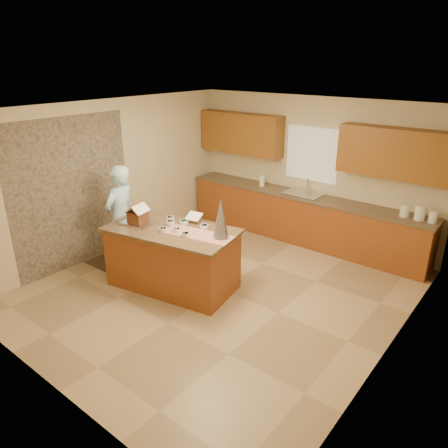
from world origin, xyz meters
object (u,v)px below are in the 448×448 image
(tinsel_tree, at_px, (221,219))
(boy, at_px, (121,217))
(island_base, at_px, (173,259))
(gingerbread_house, at_px, (138,215))

(tinsel_tree, bearing_deg, boy, -173.47)
(tinsel_tree, height_order, boy, boy)
(tinsel_tree, bearing_deg, island_base, -165.91)
(tinsel_tree, height_order, gingerbread_house, tinsel_tree)
(island_base, bearing_deg, gingerbread_house, -174.81)
(boy, xyz_separation_m, gingerbread_house, (0.60, -0.13, 0.21))
(island_base, relative_size, tinsel_tree, 3.27)
(gingerbread_house, bearing_deg, island_base, 15.62)
(island_base, distance_m, boy, 1.23)
(boy, bearing_deg, gingerbread_house, 67.59)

